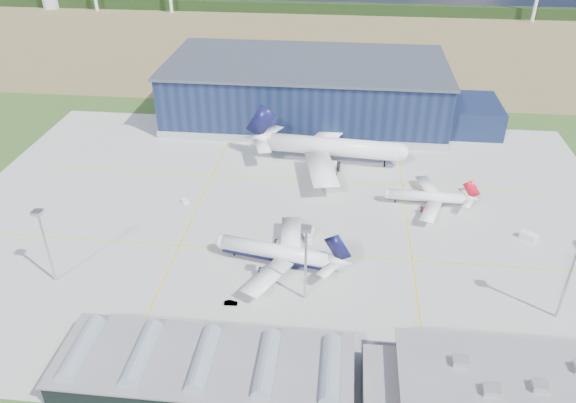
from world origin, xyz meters
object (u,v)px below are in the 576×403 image
object	(u,v)px
gse_van_a	(335,261)
gse_tug_c	(321,147)
airliner_red	(427,192)
gse_tug_b	(264,337)
light_mast_west	(43,235)
light_mast_east	(572,269)
airstair	(309,234)
airliner_navy	(275,245)
hangar	(312,93)
car_b	(231,303)
ops_building	(506,390)
light_mast_center	(306,252)
gse_cart_b	(185,201)
airliner_widebody	(333,138)
gse_van_b	(529,236)

from	to	relation	value
gse_van_a	gse_tug_c	size ratio (longest dim) A/B	1.75
airliner_red	gse_tug_b	bearing A→B (deg)	58.49
light_mast_west	light_mast_east	size ratio (longest dim) A/B	1.00
gse_tug_b	airstair	distance (m)	45.09
airliner_navy	gse_tug_b	xyz separation A→B (m)	(1.01, -30.21, -6.14)
airliner_navy	gse_tug_b	size ratio (longest dim) A/B	14.71
airliner_navy	gse_van_a	bearing A→B (deg)	-163.58
hangar	car_b	distance (m)	130.48
ops_building	car_b	size ratio (longest dim) A/B	13.07
hangar	light_mast_west	world-z (taller)	hangar
light_mast_east	car_b	world-z (taller)	light_mast_east
hangar	light_mast_center	size ratio (longest dim) A/B	6.30
gse_cart_b	car_b	world-z (taller)	gse_cart_b
light_mast_west	airliner_widebody	size ratio (longest dim) A/B	0.36
light_mast_center	gse_cart_b	bearing A→B (deg)	135.26
gse_van_b	car_b	size ratio (longest dim) A/B	1.44
airstair	light_mast_center	bearing A→B (deg)	-69.76
light_mast_center	gse_tug_b	size ratio (longest dim) A/B	8.17
airliner_widebody	car_b	xyz separation A→B (m)	(-23.33, -84.88, -9.89)
light_mast_center	airliner_widebody	world-z (taller)	light_mast_center
gse_tug_b	gse_cart_b	world-z (taller)	gse_cart_b
light_mast_east	gse_tug_b	world-z (taller)	light_mast_east
gse_cart_b	car_b	xyz separation A→B (m)	(25.77, -49.29, -0.07)
hangar	light_mast_east	distance (m)	144.23
hangar	light_mast_east	world-z (taller)	hangar
airliner_widebody	gse_cart_b	distance (m)	61.43
light_mast_east	airliner_navy	xyz separation A→B (m)	(-74.76, 14.21, -8.68)
light_mast_west	light_mast_east	xyz separation A→B (m)	(135.00, 0.00, 0.00)
hangar	gse_tug_c	xyz separation A→B (m)	(6.00, -32.80, -10.98)
light_mast_west	gse_van_a	world-z (taller)	light_mast_west
light_mast_east	ops_building	bearing A→B (deg)	-123.68
airliner_red	gse_van_a	distance (m)	46.77
airliner_navy	gse_van_a	distance (m)	18.21
airliner_red	airliner_widebody	size ratio (longest dim) A/B	0.51
gse_van_b	hangar	bearing A→B (deg)	77.14
airliner_navy	gse_van_b	bearing A→B (deg)	-153.75
light_mast_west	car_b	distance (m)	53.05
gse_tug_b	gse_van_a	xyz separation A→B (m)	(16.23, 31.81, 0.50)
hangar	gse_cart_b	distance (m)	89.33
gse_tug_c	car_b	distance (m)	98.32
gse_tug_b	light_mast_west	bearing A→B (deg)	-154.36
light_mast_east	car_b	xyz separation A→B (m)	(-84.28, -4.64, -14.85)
gse_tug_c	gse_van_b	bearing A→B (deg)	-36.99
light_mast_west	light_mast_east	world-z (taller)	same
airstair	gse_cart_b	bearing A→B (deg)	177.93
airliner_navy	gse_van_a	xyz separation A→B (m)	(17.25, 1.60, -5.64)
airliner_navy	ops_building	bearing A→B (deg)	152.20
airliner_red	hangar	bearing A→B (deg)	-56.55
hangar	gse_van_b	world-z (taller)	hangar
gse_van_b	light_mast_west	bearing A→B (deg)	142.11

